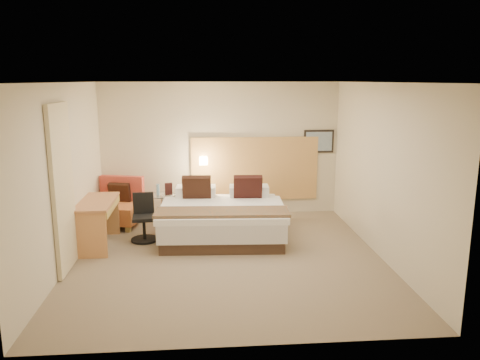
{
  "coord_description": "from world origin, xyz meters",
  "views": [
    {
      "loc": [
        -0.37,
        -6.91,
        2.74
      ],
      "look_at": [
        0.24,
        0.58,
        1.12
      ],
      "focal_mm": 35.0,
      "sensor_mm": 36.0,
      "label": 1
    }
  ],
  "objects": [
    {
      "name": "curtain",
      "position": [
        -2.36,
        -0.25,
        1.22
      ],
      "size": [
        0.06,
        0.9,
        2.42
      ],
      "primitive_type": "cube",
      "color": "beige",
      "rests_on": "wall_left"
    },
    {
      "name": "ceiling",
      "position": [
        0.0,
        0.0,
        2.71
      ],
      "size": [
        4.8,
        5.0,
        0.02
      ],
      "primitive_type": "cube",
      "color": "white",
      "rests_on": "floor"
    },
    {
      "name": "wall_left",
      "position": [
        -2.41,
        0.0,
        1.35
      ],
      "size": [
        0.02,
        5.0,
        2.7
      ],
      "primitive_type": "cube",
      "color": "beige",
      "rests_on": "floor"
    },
    {
      "name": "wall_front",
      "position": [
        0.0,
        -2.51,
        1.35
      ],
      "size": [
        4.8,
        0.02,
        2.7
      ],
      "primitive_type": "cube",
      "color": "beige",
      "rests_on": "floor"
    },
    {
      "name": "side_table",
      "position": [
        -1.15,
        1.86,
        0.33
      ],
      "size": [
        0.62,
        0.62,
        0.58
      ],
      "color": "silver",
      "rests_on": "floor"
    },
    {
      "name": "art_canvas",
      "position": [
        2.02,
        2.46,
        1.5
      ],
      "size": [
        0.54,
        0.01,
        0.39
      ],
      "primitive_type": "cube",
      "color": "#748B9F",
      "rests_on": "wall_back"
    },
    {
      "name": "bed",
      "position": [
        -0.03,
        1.13,
        0.34
      ],
      "size": [
        2.23,
        2.18,
        1.05
      ],
      "color": "#3A281D",
      "rests_on": "floor"
    },
    {
      "name": "bottle_a",
      "position": [
        -1.23,
        1.86,
        0.69
      ],
      "size": [
        0.07,
        0.07,
        0.21
      ],
      "primitive_type": "cylinder",
      "rotation": [
        0.0,
        0.0,
        0.21
      ],
      "color": "#93C3E4",
      "rests_on": "side_table"
    },
    {
      "name": "art_frame",
      "position": [
        2.02,
        2.48,
        1.5
      ],
      "size": [
        0.62,
        0.03,
        0.47
      ],
      "primitive_type": "cube",
      "color": "black",
      "rests_on": "wall_back"
    },
    {
      "name": "lamp_arm",
      "position": [
        -0.35,
        2.42,
        1.15
      ],
      "size": [
        0.02,
        0.12,
        0.02
      ],
      "primitive_type": "cylinder",
      "rotation": [
        1.57,
        0.0,
        0.0
      ],
      "color": "silver",
      "rests_on": "wall_back"
    },
    {
      "name": "wall_right",
      "position": [
        2.41,
        0.0,
        1.35
      ],
      "size": [
        0.02,
        5.0,
        2.7
      ],
      "primitive_type": "cube",
      "color": "beige",
      "rests_on": "floor"
    },
    {
      "name": "lamp_shade",
      "position": [
        -0.35,
        2.36,
        1.15
      ],
      "size": [
        0.15,
        0.15,
        0.15
      ],
      "primitive_type": "cube",
      "color": "beige",
      "rests_on": "wall_back"
    },
    {
      "name": "wall_back",
      "position": [
        0.0,
        2.51,
        1.35
      ],
      "size": [
        4.8,
        0.02,
        2.7
      ],
      "primitive_type": "cube",
      "color": "beige",
      "rests_on": "floor"
    },
    {
      "name": "desk_chair",
      "position": [
        -1.4,
        0.95,
        0.34
      ],
      "size": [
        0.5,
        0.5,
        0.82
      ],
      "color": "black",
      "rests_on": "floor"
    },
    {
      "name": "menu_folder",
      "position": [
        -1.02,
        1.86,
        0.7
      ],
      "size": [
        0.14,
        0.08,
        0.23
      ],
      "primitive_type": "cube",
      "rotation": [
        0.0,
        0.0,
        0.21
      ],
      "color": "#381817",
      "rests_on": "side_table"
    },
    {
      "name": "floor",
      "position": [
        0.0,
        0.0,
        -0.01
      ],
      "size": [
        4.8,
        5.0,
        0.02
      ],
      "primitive_type": "cube",
      "color": "#7D6B54",
      "rests_on": "ground"
    },
    {
      "name": "desk",
      "position": [
        -2.11,
        0.74,
        0.61
      ],
      "size": [
        0.58,
        1.25,
        0.78
      ],
      "color": "#AE6E44",
      "rests_on": "floor"
    },
    {
      "name": "lounge_chair",
      "position": [
        -2.0,
        1.87,
        0.36
      ],
      "size": [
        1.02,
        0.94,
        0.91
      ],
      "color": "#BC7858",
      "rests_on": "floor"
    },
    {
      "name": "headboard_panel",
      "position": [
        0.7,
        2.47,
        0.95
      ],
      "size": [
        2.6,
        0.04,
        1.3
      ],
      "primitive_type": "cube",
      "color": "tan",
      "rests_on": "wall_back"
    }
  ]
}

